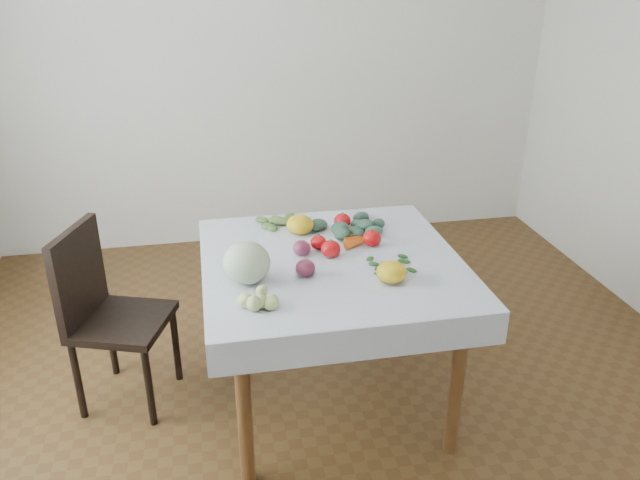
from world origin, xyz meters
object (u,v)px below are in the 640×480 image
(carrot_bunch, at_px, (358,235))
(chair, at_px, (104,306))
(table, at_px, (332,280))
(cabbage, at_px, (247,263))
(heirloom_back, at_px, (300,224))

(carrot_bunch, bearing_deg, chair, 179.17)
(chair, relative_size, carrot_bunch, 3.63)
(table, height_order, cabbage, cabbage)
(table, bearing_deg, chair, 167.61)
(carrot_bunch, bearing_deg, table, -129.88)
(table, distance_m, chair, 1.06)
(cabbage, height_order, carrot_bunch, cabbage)
(heirloom_back, distance_m, carrot_bunch, 0.28)
(table, bearing_deg, heirloom_back, 106.40)
(cabbage, xyz_separation_m, carrot_bunch, (0.55, 0.34, -0.07))
(chair, height_order, heirloom_back, chair)
(table, relative_size, chair, 1.13)
(table, distance_m, carrot_bunch, 0.29)
(chair, bearing_deg, carrot_bunch, -0.83)
(heirloom_back, bearing_deg, table, -73.60)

